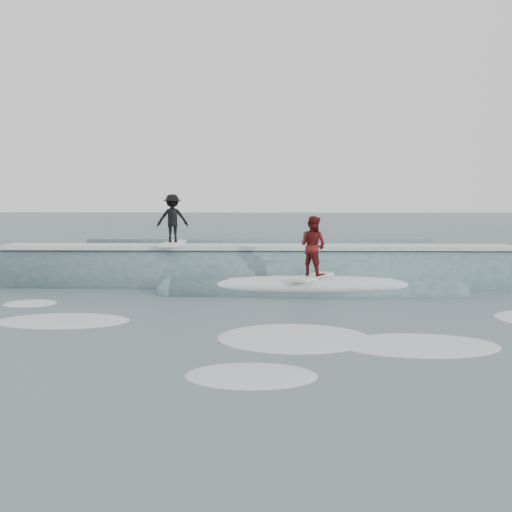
{
  "coord_description": "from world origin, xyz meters",
  "views": [
    {
      "loc": [
        0.4,
        -14.23,
        3.23
      ],
      "look_at": [
        0.0,
        4.96,
        1.1
      ],
      "focal_mm": 40.0,
      "sensor_mm": 36.0,
      "label": 1
    }
  ],
  "objects": [
    {
      "name": "surfer_red",
      "position": [
        1.83,
        3.76,
        1.48
      ],
      "size": [
        1.54,
        1.98,
        1.99
      ],
      "color": "white",
      "rests_on": "ground"
    },
    {
      "name": "whitewater",
      "position": [
        0.71,
        -1.29,
        0.0
      ],
      "size": [
        16.31,
        7.92,
        0.1
      ],
      "color": "silver",
      "rests_on": "ground"
    },
    {
      "name": "surfer_black",
      "position": [
        -2.99,
        5.96,
        2.26
      ],
      "size": [
        1.18,
        2.03,
        1.8
      ],
      "color": "white",
      "rests_on": "ground"
    },
    {
      "name": "breaking_wave",
      "position": [
        0.18,
        5.74,
        0.03
      ],
      "size": [
        23.32,
        4.1,
        2.63
      ],
      "color": "#385B5F",
      "rests_on": "ground"
    },
    {
      "name": "far_swells",
      "position": [
        -0.83,
        17.65,
        0.0
      ],
      "size": [
        39.55,
        8.65,
        0.8
      ],
      "color": "#385B5F",
      "rests_on": "ground"
    },
    {
      "name": "ground",
      "position": [
        0.0,
        0.0,
        0.0
      ],
      "size": [
        160.0,
        160.0,
        0.0
      ],
      "primitive_type": "plane",
      "color": "#3E505B",
      "rests_on": "ground"
    }
  ]
}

